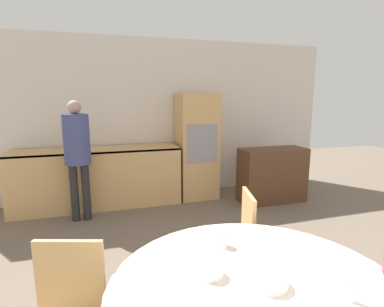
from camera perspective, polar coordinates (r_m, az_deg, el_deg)
name	(u,v)px	position (r m, az deg, el deg)	size (l,w,h in m)	color
wall_back	(157,119)	(5.10, -6.62, 6.55)	(6.15, 0.05, 2.60)	silver
kitchen_counter	(98,177)	(4.81, -17.40, -4.25)	(2.46, 0.60, 0.90)	tan
oven_unit	(197,146)	(4.96, 0.88, 1.42)	(0.62, 0.59, 1.72)	tan
sideboard	(272,175)	(4.99, 15.00, -3.96)	(1.05, 0.45, 0.86)	#51331E
chair_far_right	(236,239)	(2.59, 8.40, -15.90)	(0.49, 0.49, 0.90)	tan
person_standing	(77,148)	(4.21, -21.03, 1.04)	(0.33, 0.33, 1.62)	#262628
cup	(223,240)	(1.90, 5.93, -16.09)	(0.06, 0.06, 0.08)	white
bowl_near	(270,282)	(1.61, 14.66, -22.64)	(0.17, 0.17, 0.04)	white
bowl_centre	(211,271)	(1.63, 3.68, -21.50)	(0.13, 0.13, 0.05)	silver
salt_shaker	(352,292)	(1.62, 28.13, -22.30)	(0.03, 0.03, 0.09)	white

